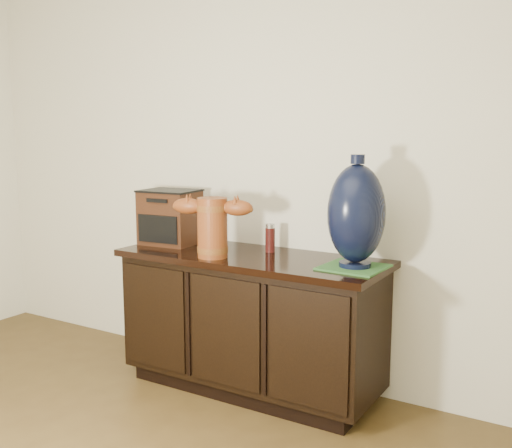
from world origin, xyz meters
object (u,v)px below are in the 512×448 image
Objects in this scene: terracotta_vessel at (212,224)px; tv_radio at (170,217)px; lamp_base at (356,214)px; spray_can at (270,238)px; sideboard at (251,321)px.

tv_radio is at bearing 141.74° from terracotta_vessel.
lamp_base reaches higher than terracotta_vessel.
tv_radio reaches higher than terracotta_vessel.
tv_radio is 1.17m from lamp_base.
terracotta_vessel reaches higher than spray_can.
terracotta_vessel is (-0.14, -0.16, 0.54)m from sideboard.
lamp_base is 3.47× the size of spray_can.
spray_can is at bearing 166.65° from lamp_base.
sideboard is 0.58m from terracotta_vessel.
terracotta_vessel is 0.75m from lamp_base.
terracotta_vessel is 0.83× the size of lamp_base.
tv_radio reaches higher than sideboard.
terracotta_vessel reaches higher than sideboard.
sideboard is at bearing -7.34° from tv_radio.
sideboard is 0.87m from lamp_base.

